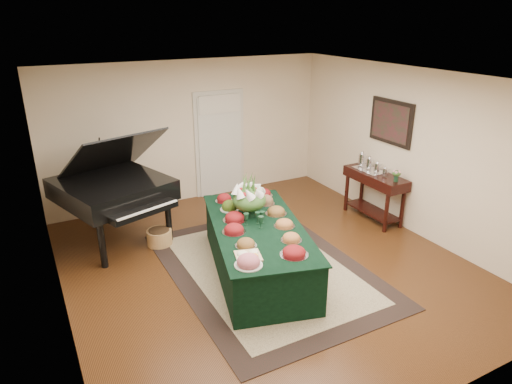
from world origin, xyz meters
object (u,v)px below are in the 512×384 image
floral_centerpiece (249,196)px  mahogany_sideboard (375,184)px  grand_piano (113,188)px  buffet_table (257,249)px

floral_centerpiece → mahogany_sideboard: 2.67m
floral_centerpiece → grand_piano: (-1.61, 1.56, -0.11)m
floral_centerpiece → grand_piano: size_ratio=0.24×
grand_piano → mahogany_sideboard: grand_piano is taller
buffet_table → mahogany_sideboard: (2.69, 0.64, 0.30)m
floral_centerpiece → mahogany_sideboard: floral_centerpiece is taller
buffet_table → grand_piano: grand_piano is taller
buffet_table → grand_piano: (-1.54, 1.93, 0.55)m
floral_centerpiece → grand_piano: 2.24m
grand_piano → mahogany_sideboard: bearing=-16.9°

